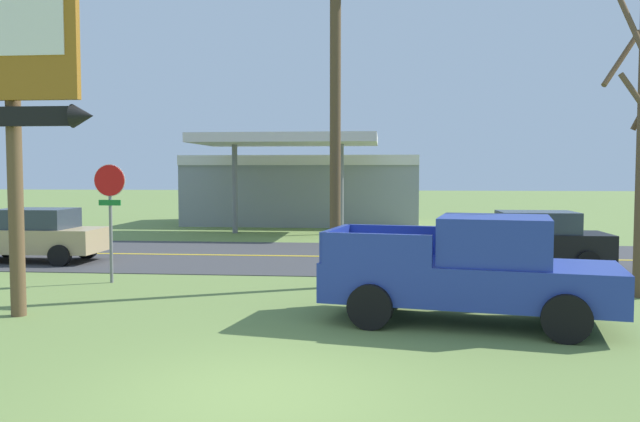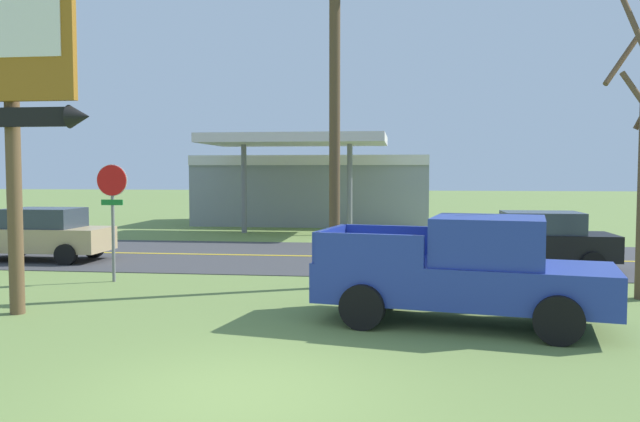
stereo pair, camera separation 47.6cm
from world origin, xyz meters
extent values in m
plane|color=olive|center=(0.00, 0.00, 0.00)|extent=(180.00, 180.00, 0.00)
cube|color=#3D3D3F|center=(0.00, 13.00, 0.01)|extent=(140.00, 8.00, 0.02)
cube|color=gold|center=(0.00, 13.00, 0.02)|extent=(126.00, 0.20, 0.01)
cylinder|color=brown|center=(-5.41, 3.89, 3.37)|extent=(0.28, 0.28, 6.74)
cube|color=#996019|center=(-5.41, 3.71, 5.26)|extent=(2.79, 0.16, 2.35)
cube|color=white|center=(-5.41, 3.62, 5.54)|extent=(2.35, 0.03, 1.32)
cube|color=black|center=(-5.41, 3.71, 3.78)|extent=(2.51, 0.12, 0.36)
cone|color=black|center=(-3.96, 3.71, 3.78)|extent=(0.40, 0.44, 0.44)
cylinder|color=slate|center=(-5.19, 7.64, 1.10)|extent=(0.08, 0.08, 2.20)
cylinder|color=red|center=(-5.19, 7.61, 2.55)|extent=(0.76, 0.03, 0.76)
cylinder|color=white|center=(-5.19, 7.63, 2.55)|extent=(0.80, 0.01, 0.80)
cube|color=#19722D|center=(-5.19, 7.61, 2.00)|extent=(0.56, 0.03, 0.14)
cylinder|color=brown|center=(0.41, 7.54, 4.10)|extent=(0.26, 0.26, 8.20)
cylinder|color=brown|center=(6.85, 7.48, 5.31)|extent=(1.14, 0.92, 1.39)
cylinder|color=brown|center=(6.74, 6.83, 6.04)|extent=(0.43, 1.12, 1.69)
cube|color=gray|center=(-2.72, 26.84, 1.80)|extent=(12.00, 6.00, 3.60)
cube|color=silver|center=(-2.72, 23.79, 3.35)|extent=(12.00, 0.12, 0.50)
cube|color=silver|center=(-2.72, 20.84, 4.20)|extent=(8.00, 5.00, 0.40)
cylinder|color=slate|center=(-5.12, 20.84, 2.10)|extent=(0.24, 0.24, 4.20)
cylinder|color=slate|center=(-0.32, 20.84, 2.10)|extent=(0.24, 0.24, 4.20)
cube|color=#233893|center=(3.10, 4.14, 0.76)|extent=(5.48, 2.92, 0.72)
cube|color=#233893|center=(3.54, 4.05, 1.54)|extent=(2.21, 2.13, 0.84)
cube|color=#28333D|center=(4.41, 3.88, 1.54)|extent=(0.42, 1.64, 0.71)
cube|color=#233893|center=(1.78, 5.33, 1.40)|extent=(1.94, 0.49, 0.56)
cube|color=#233893|center=(1.42, 3.53, 1.40)|extent=(1.94, 0.49, 0.56)
cube|color=#233893|center=(0.64, 4.62, 1.40)|extent=(0.48, 1.87, 0.56)
cylinder|color=black|center=(4.87, 4.79, 0.40)|extent=(0.84, 0.43, 0.80)
cylinder|color=black|center=(4.49, 2.87, 0.40)|extent=(0.84, 0.43, 0.80)
cylinder|color=black|center=(1.70, 5.41, 0.40)|extent=(0.84, 0.43, 0.80)
cylinder|color=black|center=(1.33, 3.49, 0.40)|extent=(0.84, 0.43, 0.80)
cube|color=tan|center=(-9.14, 11.00, 0.68)|extent=(4.20, 1.76, 0.72)
cube|color=#2D3842|center=(-8.99, 11.00, 1.34)|extent=(2.10, 1.56, 0.60)
cylinder|color=black|center=(-10.44, 11.88, 0.32)|extent=(0.64, 0.24, 0.64)
cylinder|color=black|center=(-7.84, 10.12, 0.32)|extent=(0.64, 0.24, 0.64)
cylinder|color=black|center=(-7.84, 11.88, 0.32)|extent=(0.64, 0.24, 0.64)
cube|color=black|center=(5.74, 11.00, 0.68)|extent=(4.20, 1.76, 0.72)
cube|color=#2D3842|center=(5.89, 11.00, 1.34)|extent=(2.10, 1.56, 0.60)
cylinder|color=black|center=(4.44, 10.12, 0.32)|extent=(0.64, 0.24, 0.64)
cylinder|color=black|center=(4.44, 11.88, 0.32)|extent=(0.64, 0.24, 0.64)
cylinder|color=black|center=(7.04, 10.12, 0.32)|extent=(0.64, 0.24, 0.64)
cylinder|color=black|center=(7.04, 11.88, 0.32)|extent=(0.64, 0.24, 0.64)
camera|label=1|loc=(1.53, -7.72, 2.75)|focal=36.20mm
camera|label=2|loc=(2.00, -7.67, 2.75)|focal=36.20mm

